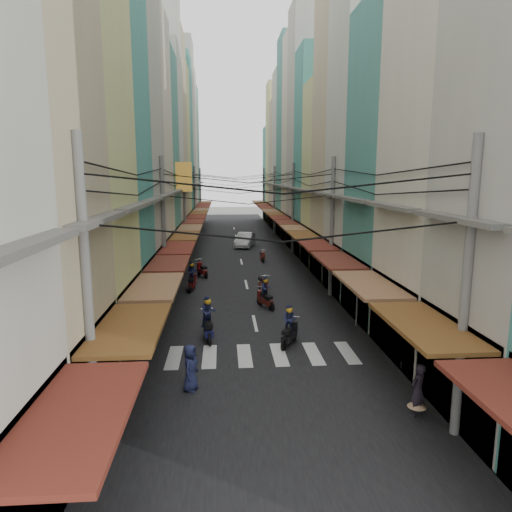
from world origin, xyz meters
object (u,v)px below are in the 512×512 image
market_umbrella (391,279)px  bicycle (408,323)px  white_car (245,247)px  traffic_sign (357,285)px

market_umbrella → bicycle: bearing=-17.2°
white_car → traffic_sign: traffic_sign is taller
white_car → market_umbrella: bearing=-63.9°
market_umbrella → traffic_sign: bearing=-163.0°
white_car → traffic_sign: bearing=-68.3°
market_umbrella → traffic_sign: size_ratio=0.86×
white_car → traffic_sign: (4.09, -24.79, 2.07)m
bicycle → white_car: bearing=34.5°
white_car → market_umbrella: size_ratio=2.05×
market_umbrella → traffic_sign: 1.91m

